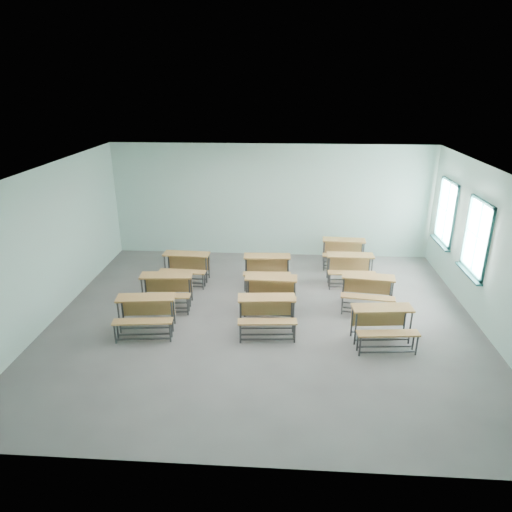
# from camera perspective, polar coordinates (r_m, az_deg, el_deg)

# --- Properties ---
(room) EXTENTS (9.04, 8.04, 3.24)m
(room) POSITION_cam_1_polar(r_m,az_deg,el_deg) (9.24, 1.55, 0.82)
(room) COLOR slate
(room) RESTS_ON ground
(desk_unit_r0c0) EXTENTS (1.24, 0.90, 0.72)m
(desk_unit_r0c0) POSITION_cam_1_polar(r_m,az_deg,el_deg) (9.51, -13.64, -6.53)
(desk_unit_r0c0) COLOR #9E6F39
(desk_unit_r0c0) RESTS_ON ground
(desk_unit_r0c1) EXTENTS (1.22, 0.87, 0.72)m
(desk_unit_r0c1) POSITION_cam_1_polar(r_m,az_deg,el_deg) (9.24, 1.35, -6.74)
(desk_unit_r0c1) COLOR #9E6F39
(desk_unit_r0c1) RESTS_ON ground
(desk_unit_r0c2) EXTENTS (1.23, 0.88, 0.72)m
(desk_unit_r0c2) POSITION_cam_1_polar(r_m,az_deg,el_deg) (9.18, 15.58, -7.79)
(desk_unit_r0c2) COLOR #9E6F39
(desk_unit_r0c2) RESTS_ON ground
(desk_unit_r1c0) EXTENTS (1.21, 0.86, 0.72)m
(desk_unit_r1c0) POSITION_cam_1_polar(r_m,az_deg,el_deg) (10.44, -11.18, -3.72)
(desk_unit_r1c0) COLOR #9E6F39
(desk_unit_r1c0) RESTS_ON ground
(desk_unit_r1c1) EXTENTS (1.18, 0.82, 0.72)m
(desk_unit_r1c1) POSITION_cam_1_polar(r_m,az_deg,el_deg) (10.14, 1.85, -4.08)
(desk_unit_r1c1) COLOR #9E6F39
(desk_unit_r1c1) RESTS_ON ground
(desk_unit_r1c2) EXTENTS (1.25, 0.92, 0.72)m
(desk_unit_r1c2) POSITION_cam_1_polar(r_m,az_deg,el_deg) (10.48, 13.78, -3.85)
(desk_unit_r1c2) COLOR #9E6F39
(desk_unit_r1c2) RESTS_ON ground
(desk_unit_r2c0) EXTENTS (1.20, 0.83, 0.72)m
(desk_unit_r2c0) POSITION_cam_1_polar(r_m,az_deg,el_deg) (11.63, -8.76, -0.93)
(desk_unit_r2c0) COLOR #9E6F39
(desk_unit_r2c0) RESTS_ON ground
(desk_unit_r2c1) EXTENTS (1.19, 0.82, 0.72)m
(desk_unit_r2c1) POSITION_cam_1_polar(r_m,az_deg,el_deg) (11.35, 1.39, -1.23)
(desk_unit_r2c1) COLOR #9E6F39
(desk_unit_r2c1) RESTS_ON ground
(desk_unit_r2c2) EXTENTS (1.16, 0.78, 0.72)m
(desk_unit_r2c2) POSITION_cam_1_polar(r_m,az_deg,el_deg) (11.65, 11.70, -1.09)
(desk_unit_r2c2) COLOR #9E6F39
(desk_unit_r2c2) RESTS_ON ground
(desk_unit_r3c2) EXTENTS (1.20, 0.84, 0.72)m
(desk_unit_r3c2) POSITION_cam_1_polar(r_m,az_deg,el_deg) (12.73, 10.91, 0.90)
(desk_unit_r3c2) COLOR #9E6F39
(desk_unit_r3c2) RESTS_ON ground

